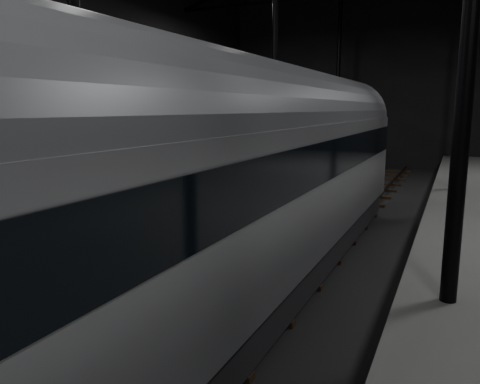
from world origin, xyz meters
The scene contains 6 objects.
ground centered at (0.00, 0.00, 0.00)m, with size 44.00×44.00×0.00m, color black.
platform_left centered at (-7.50, 0.00, 0.50)m, with size 9.00×43.80×1.00m, color #565653.
tactile_strip centered at (-3.25, 0.00, 1.00)m, with size 0.50×43.80×0.01m, color olive.
track centered at (0.00, 0.00, 0.07)m, with size 2.40×43.00×0.24m.
train centered at (0.00, -2.98, 2.77)m, with size 2.79×18.60×4.97m.
woman centered at (-4.91, -1.11, 1.87)m, with size 0.63×0.42×1.74m, color tan.
Camera 1 is at (3.74, -11.94, 4.08)m, focal length 35.00 mm.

